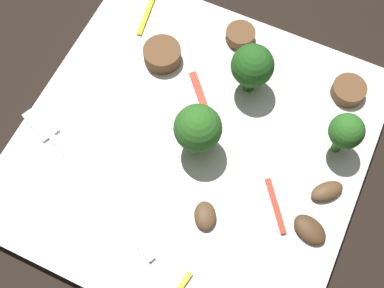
{
  "coord_description": "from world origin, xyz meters",
  "views": [
    {
      "loc": [
        -0.08,
        0.17,
        0.43
      ],
      "look_at": [
        0.0,
        0.0,
        0.01
      ],
      "focal_mm": 47.75,
      "sensor_mm": 36.0,
      "label": 1
    }
  ],
  "objects": [
    {
      "name": "mushroom_3",
      "position": [
        -0.12,
        -0.01,
        0.02
      ],
      "size": [
        0.03,
        0.03,
        0.01
      ],
      "primitive_type": "ellipsoid",
      "rotation": [
        0.0,
        0.0,
        3.95
      ],
      "color": "brown",
      "rests_on": "plate"
    },
    {
      "name": "sausage_slice_2",
      "position": [
        0.01,
        -0.12,
        0.02
      ],
      "size": [
        0.04,
        0.04,
        0.01
      ],
      "primitive_type": "cylinder",
      "rotation": [
        0.0,
        0.0,
        0.33
      ],
      "color": "brown",
      "rests_on": "plate"
    },
    {
      "name": "broccoli_floret_1",
      "position": [
        -0.01,
        -0.0,
        0.05
      ],
      "size": [
        0.04,
        0.04,
        0.06
      ],
      "color": "#347525",
      "rests_on": "plate"
    },
    {
      "name": "mushroom_2",
      "position": [
        -0.12,
        0.03,
        0.02
      ],
      "size": [
        0.04,
        0.03,
        0.01
      ],
      "primitive_type": "ellipsoid",
      "rotation": [
        0.0,
        0.0,
        2.78
      ],
      "color": "#4C331E",
      "rests_on": "plate"
    },
    {
      "name": "fork",
      "position": [
        0.08,
        0.06,
        0.02
      ],
      "size": [
        0.17,
        0.09,
        0.0
      ],
      "rotation": [
        0.0,
        0.0,
        -0.43
      ],
      "color": "silver",
      "rests_on": "plate"
    },
    {
      "name": "sausage_slice_1",
      "position": [
        -0.11,
        -0.11,
        0.02
      ],
      "size": [
        0.04,
        0.04,
        0.01
      ],
      "primitive_type": "cylinder",
      "rotation": [
        0.0,
        0.0,
        2.71
      ],
      "color": "brown",
      "rests_on": "plate"
    },
    {
      "name": "broccoli_floret_2",
      "position": [
        -0.02,
        -0.08,
        0.05
      ],
      "size": [
        0.04,
        0.04,
        0.06
      ],
      "color": "#296420",
      "rests_on": "plate"
    },
    {
      "name": "pepper_strip_3",
      "position": [
        0.1,
        -0.11,
        0.01
      ],
      "size": [
        0.01,
        0.05,
        0.0
      ],
      "primitive_type": "cube",
      "rotation": [
        0.0,
        0.0,
        1.74
      ],
      "color": "yellow",
      "rests_on": "plate"
    },
    {
      "name": "ground_plane",
      "position": [
        0.0,
        0.0,
        0.0
      ],
      "size": [
        1.4,
        1.4,
        0.0
      ],
      "primitive_type": "plane",
      "color": "black"
    },
    {
      "name": "broccoli_floret_0",
      "position": [
        -0.12,
        -0.05,
        0.05
      ],
      "size": [
        0.03,
        0.03,
        0.05
      ],
      "color": "#347525",
      "rests_on": "plate"
    },
    {
      "name": "mushroom_1",
      "position": [
        -0.04,
        0.06,
        0.02
      ],
      "size": [
        0.03,
        0.03,
        0.01
      ],
      "primitive_type": "ellipsoid",
      "rotation": [
        0.0,
        0.0,
        5.21
      ],
      "color": "brown",
      "rests_on": "plate"
    },
    {
      "name": "plate",
      "position": [
        0.0,
        0.0,
        0.01
      ],
      "size": [
        0.3,
        0.3,
        0.01
      ],
      "primitive_type": "cube",
      "color": "white",
      "rests_on": "ground_plane"
    },
    {
      "name": "pepper_strip_1",
      "position": [
        0.01,
        -0.04,
        0.02
      ],
      "size": [
        0.04,
        0.05,
        0.0
      ],
      "primitive_type": "cube",
      "rotation": [
        0.0,
        0.0,
        2.3
      ],
      "color": "red",
      "rests_on": "plate"
    },
    {
      "name": "sausage_slice_0",
      "position": [
        0.06,
        -0.07,
        0.02
      ],
      "size": [
        0.04,
        0.04,
        0.02
      ],
      "primitive_type": "cylinder",
      "rotation": [
        0.0,
        0.0,
        1.83
      ],
      "color": "brown",
      "rests_on": "plate"
    },
    {
      "name": "pepper_strip_0",
      "position": [
        -0.09,
        0.02,
        0.01
      ],
      "size": [
        0.03,
        0.04,
        0.0
      ],
      "primitive_type": "cube",
      "rotation": [
        0.0,
        0.0,
        5.36
      ],
      "color": "red",
      "rests_on": "plate"
    }
  ]
}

